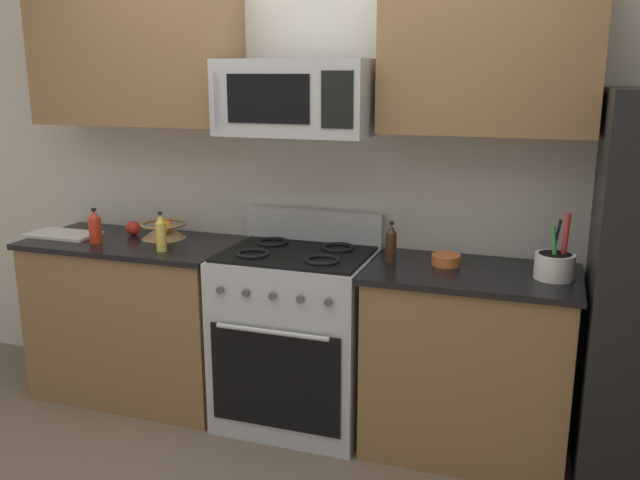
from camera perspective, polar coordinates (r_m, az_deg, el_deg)
wall_back at (r=3.68m, az=-0.01°, el=6.04°), size 8.00×0.10×2.60m
counter_left at (r=3.99m, az=-15.20°, el=-6.36°), size 1.16×0.60×0.91m
range_oven at (r=3.55m, az=-1.95°, el=-8.08°), size 0.76×0.64×1.09m
counter_right at (r=3.37m, az=12.34°, el=-9.98°), size 0.97×0.60×0.91m
microwave at (r=3.32m, az=-1.97°, el=11.93°), size 0.74×0.44×0.36m
upper_cabinets_left at (r=3.88m, az=-15.35°, el=14.52°), size 1.15×0.34×0.69m
upper_cabinets_right at (r=3.24m, az=14.09°, el=14.81°), size 0.96×0.34×0.69m
utensil_crock at (r=3.18m, az=19.22°, el=-1.97°), size 0.18×0.18×0.30m
fruit_basket at (r=3.85m, az=-13.05°, el=0.92°), size 0.25×0.25×0.11m
apple_loose at (r=3.96m, az=-15.50°, el=0.97°), size 0.08×0.08×0.08m
cutting_board at (r=4.08m, az=-20.90°, el=0.45°), size 0.39×0.22×0.02m
bottle_hot_sauce at (r=3.84m, az=-18.48°, el=1.04°), size 0.07×0.07×0.19m
bottle_soy at (r=3.29m, az=6.02°, el=-0.30°), size 0.05×0.05×0.20m
bottle_oil at (r=3.56m, az=-13.29°, el=0.55°), size 0.05×0.05×0.21m
prep_bowl at (r=3.28m, az=10.60°, el=-1.61°), size 0.14×0.14×0.05m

